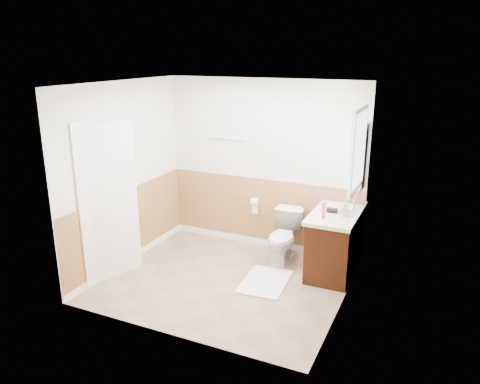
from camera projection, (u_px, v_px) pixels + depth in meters
The scene contains 32 objects.
floor at pixel (225, 281), 5.99m from camera, with size 3.00×3.00×0.00m, color #8C7051.
ceiling at pixel (223, 84), 5.25m from camera, with size 3.00×3.00×0.00m, color white.
wall_back at pixel (264, 166), 6.75m from camera, with size 3.00×3.00×0.00m, color silver.
wall_front at pixel (165, 223), 4.49m from camera, with size 3.00×3.00×0.00m, color silver.
wall_left at pixel (125, 175), 6.22m from camera, with size 3.00×3.00×0.00m, color silver.
wall_right at pixel (347, 205), 5.03m from camera, with size 3.00×3.00×0.00m, color silver.
wainscot_back at pixel (263, 214), 6.96m from camera, with size 3.00×3.00×0.00m, color #9D6C3F.
wainscot_front at pixel (169, 291), 4.72m from camera, with size 3.00×3.00×0.00m, color #9D6C3F.
wainscot_left at pixel (129, 227), 6.43m from camera, with size 2.60×2.60×0.00m, color #9D6C3F.
wainscot_right at pixel (342, 267), 5.25m from camera, with size 2.60×2.60×0.00m, color #9D6C3F.
toilet at pixel (284, 237), 6.44m from camera, with size 0.41×0.71×0.73m, color white.
bath_mat at pixel (265, 282), 5.95m from camera, with size 0.55×0.80×0.02m, color white.
vanity_cabinet at pixel (335, 243), 6.15m from camera, with size 0.55×1.10×0.80m, color black.
vanity_knob_left at pixel (312, 232), 6.14m from camera, with size 0.03×0.03×0.03m, color silver.
vanity_knob_right at pixel (316, 227), 6.31m from camera, with size 0.03×0.03×0.03m, color silver.
countertop at pixel (337, 213), 6.03m from camera, with size 0.60×1.15×0.05m, color beige.
sink_basin at pixel (340, 207), 6.15m from camera, with size 0.36×0.36×0.02m, color white.
faucet at pixel (354, 205), 6.06m from camera, with size 0.02×0.02×0.14m, color silver.
lotion_bottle at pixel (324, 210), 5.73m from camera, with size 0.05×0.05×0.22m, color #CB347B.
soap_dispenser at pixel (345, 209), 5.83m from camera, with size 0.09×0.09×0.20m, color #9CA5B0.
hair_dryer_body at pixel (332, 210), 5.96m from camera, with size 0.07×0.07×0.14m, color black.
hair_dryer_handle at pixel (330, 213), 5.97m from camera, with size 0.03×0.03×0.07m, color black.
mirror_panel at pixel (365, 158), 5.90m from camera, with size 0.02×0.35×0.90m, color silver.
window_frame at pixel (358, 150), 5.40m from camera, with size 0.04×0.80×1.00m, color white.
window_glass at pixel (360, 150), 5.39m from camera, with size 0.01×0.70×0.90m, color white.
door at pixel (110, 202), 5.85m from camera, with size 0.05×0.80×2.04m, color white.
door_frame at pixel (105, 201), 5.88m from camera, with size 0.02×0.92×2.10m, color white.
door_knob at pixel (130, 201), 6.14m from camera, with size 0.06×0.06×0.06m, color silver.
towel_bar at pixel (228, 140), 6.82m from camera, with size 0.02×0.02×0.62m, color silver.
tp_holder_bar at pixel (255, 202), 6.89m from camera, with size 0.02×0.02×0.14m, color silver.
tp_roll at pixel (255, 202), 6.89m from camera, with size 0.11×0.11×0.10m, color white.
tp_sheet at pixel (255, 209), 6.92m from camera, with size 0.10×0.01×0.16m, color white.
Camera 1 is at (2.42, -4.82, 2.86)m, focal length 34.54 mm.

